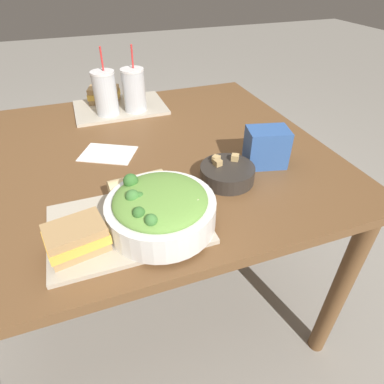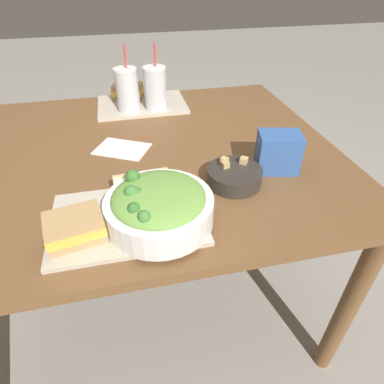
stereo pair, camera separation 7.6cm
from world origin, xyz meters
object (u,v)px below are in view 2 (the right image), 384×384
(soup_bowl, at_px, (234,176))
(sandwich_far, at_px, (128,91))
(sandwich_near, at_px, (75,227))
(drink_cup_red, at_px, (156,89))
(chip_bag, at_px, (278,152))
(baguette_near, at_px, (143,182))
(drink_cup_dark, at_px, (127,91))
(salad_bowl, at_px, (159,206))
(napkin_folded, at_px, (122,149))

(soup_bowl, xyz_separation_m, sandwich_far, (-0.25, 0.70, 0.02))
(sandwich_far, bearing_deg, sandwich_near, -84.06)
(sandwich_far, bearing_deg, soup_bowl, -53.02)
(drink_cup_red, bearing_deg, chip_bag, -60.93)
(soup_bowl, distance_m, chip_bag, 0.16)
(baguette_near, relative_size, drink_cup_red, 0.59)
(soup_bowl, xyz_separation_m, sandwich_near, (-0.42, -0.15, 0.02))
(drink_cup_dark, relative_size, chip_bag, 1.83)
(baguette_near, relative_size, chip_bag, 1.08)
(salad_bowl, height_order, drink_cup_dark, drink_cup_dark)
(soup_bowl, bearing_deg, drink_cup_dark, 114.33)
(soup_bowl, height_order, drink_cup_dark, drink_cup_dark)
(drink_cup_red, bearing_deg, drink_cup_dark, -180.00)
(sandwich_far, relative_size, napkin_folded, 0.70)
(baguette_near, distance_m, napkin_folded, 0.28)
(baguette_near, bearing_deg, napkin_folded, 5.65)
(sandwich_near, distance_m, drink_cup_red, 0.77)
(sandwich_near, height_order, chip_bag, chip_bag)
(napkin_folded, bearing_deg, drink_cup_dark, 81.23)
(drink_cup_dark, distance_m, drink_cup_red, 0.11)
(salad_bowl, distance_m, baguette_near, 0.13)
(napkin_folded, bearing_deg, sandwich_far, 83.36)
(soup_bowl, relative_size, chip_bag, 1.13)
(sandwich_near, height_order, napkin_folded, sandwich_near)
(salad_bowl, relative_size, drink_cup_red, 1.01)
(soup_bowl, distance_m, drink_cup_dark, 0.63)
(drink_cup_red, height_order, chip_bag, drink_cup_red)
(soup_bowl, relative_size, napkin_folded, 0.76)
(baguette_near, xyz_separation_m, sandwich_far, (0.00, 0.71, 0.00))
(baguette_near, relative_size, napkin_folded, 0.72)
(baguette_near, height_order, drink_cup_dark, drink_cup_dark)
(drink_cup_red, relative_size, chip_bag, 1.82)
(baguette_near, distance_m, drink_cup_dark, 0.58)
(drink_cup_dark, height_order, drink_cup_red, drink_cup_dark)
(baguette_near, height_order, sandwich_far, sandwich_far)
(salad_bowl, distance_m, sandwich_near, 0.19)
(baguette_near, xyz_separation_m, napkin_folded, (-0.05, 0.27, -0.04))
(chip_bag, bearing_deg, salad_bowl, -142.26)
(sandwich_near, distance_m, drink_cup_dark, 0.74)
(baguette_near, bearing_deg, sandwich_far, -4.37)
(sandwich_near, xyz_separation_m, chip_bag, (0.57, 0.19, 0.01))
(soup_bowl, bearing_deg, drink_cup_red, 104.37)
(salad_bowl, height_order, drink_cup_red, drink_cup_red)
(soup_bowl, distance_m, sandwich_near, 0.45)
(soup_bowl, relative_size, sandwich_far, 1.08)
(baguette_near, bearing_deg, drink_cup_dark, -4.04)
(soup_bowl, bearing_deg, baguette_near, -179.16)
(soup_bowl, xyz_separation_m, drink_cup_red, (-0.15, 0.57, 0.06))
(baguette_near, bearing_deg, chip_bag, -87.61)
(soup_bowl, distance_m, baguette_near, 0.26)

